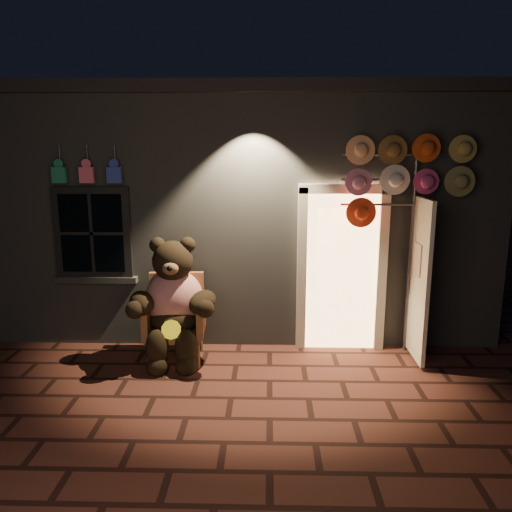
{
  "coord_description": "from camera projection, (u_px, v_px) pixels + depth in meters",
  "views": [
    {
      "loc": [
        0.4,
        -4.91,
        2.62
      ],
      "look_at": [
        0.24,
        1.0,
        1.35
      ],
      "focal_mm": 35.0,
      "sensor_mm": 36.0,
      "label": 1
    }
  ],
  "objects": [
    {
      "name": "wicker_armchair",
      "position": [
        176.0,
        317.0,
        6.33
      ],
      "size": [
        0.77,
        0.71,
        1.07
      ],
      "rotation": [
        0.0,
        0.0,
        0.07
      ],
      "color": "olive",
      "rests_on": "ground"
    },
    {
      "name": "teddy_bear",
      "position": [
        174.0,
        303.0,
        6.15
      ],
      "size": [
        1.17,
        0.93,
        1.61
      ],
      "rotation": [
        0.0,
        0.0,
        0.07
      ],
      "color": "#B61314",
      "rests_on": "ground"
    },
    {
      "name": "hat_rack",
      "position": [
        405.0,
        174.0,
        6.07
      ],
      "size": [
        1.6,
        0.22,
        2.78
      ],
      "color": "#59595E",
      "rests_on": "ground"
    },
    {
      "name": "shop_building",
      "position": [
        247.0,
        200.0,
        8.89
      ],
      "size": [
        7.3,
        5.95,
        3.51
      ],
      "color": "slate",
      "rests_on": "ground"
    },
    {
      "name": "ground",
      "position": [
        231.0,
        398.0,
        5.36
      ],
      "size": [
        60.0,
        60.0,
        0.0
      ],
      "primitive_type": "plane",
      "color": "#53281F",
      "rests_on": "ground"
    }
  ]
}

